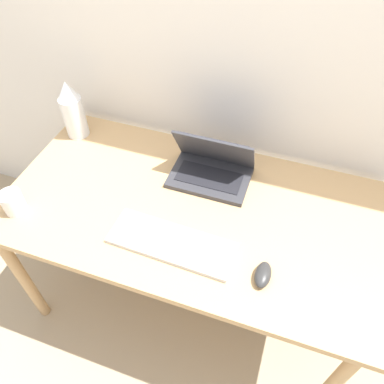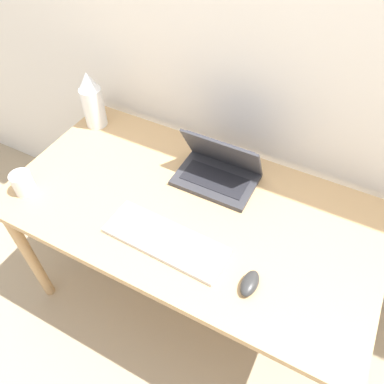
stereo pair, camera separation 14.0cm
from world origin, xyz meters
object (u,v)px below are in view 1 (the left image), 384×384
keyboard (171,243)px  vase (72,110)px  mouse (263,275)px  laptop (212,168)px  mug (13,202)px

keyboard → vase: 0.80m
mouse → laptop: bearing=126.9°
laptop → keyboard: (-0.03, -0.38, -0.04)m
vase → mug: 0.50m
vase → mug: size_ratio=2.98×
laptop → mug: (-0.67, -0.43, -0.00)m
keyboard → vase: (-0.65, 0.45, 0.13)m
mouse → mug: 0.97m
laptop → mug: bearing=-147.1°
mouse → vase: 1.10m
vase → laptop: bearing=-5.5°
vase → mug: vase is taller
keyboard → vase: vase is taller
mouse → mug: (-0.97, -0.02, 0.03)m
mouse → mug: mug is taller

